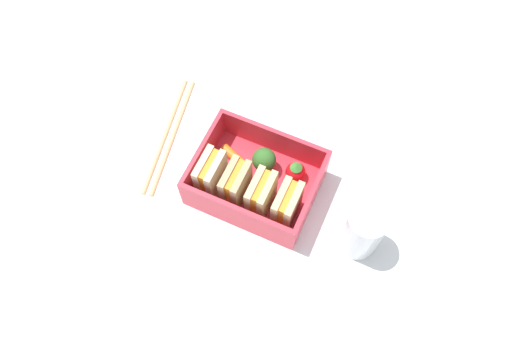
{
  "coord_description": "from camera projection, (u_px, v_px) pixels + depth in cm",
  "views": [
    {
      "loc": [
        -11.99,
        26.57,
        63.61
      ],
      "look_at": [
        0.0,
        0.0,
        2.7
      ],
      "focal_mm": 35.0,
      "sensor_mm": 36.0,
      "label": 1
    }
  ],
  "objects": [
    {
      "name": "bento_tray",
      "position": [
        256.0,
        185.0,
        0.69
      ],
      "size": [
        16.4,
        12.81,
        1.2
      ],
      "primitive_type": "cube",
      "color": "#D73140",
      "rests_on": "ground_plane"
    },
    {
      "name": "ground_plane",
      "position": [
        256.0,
        190.0,
        0.71
      ],
      "size": [
        120.0,
        120.0,
        2.0
      ],
      "primitive_type": "cube",
      "color": "white"
    },
    {
      "name": "drinking_glass",
      "position": [
        362.0,
        231.0,
        0.62
      ],
      "size": [
        5.07,
        5.07,
        8.86
      ],
      "primitive_type": "cylinder",
      "color": "white",
      "rests_on": "ground_plane"
    },
    {
      "name": "carrot_stick_far_left",
      "position": [
        233.0,
        156.0,
        0.7
      ],
      "size": [
        4.1,
        2.62,
        1.32
      ],
      "primitive_type": "cylinder",
      "rotation": [
        1.57,
        0.0,
        4.35
      ],
      "color": "orange",
      "rests_on": "bento_tray"
    },
    {
      "name": "sandwich_left",
      "position": [
        287.0,
        205.0,
        0.64
      ],
      "size": [
        2.63,
        4.96,
        6.32
      ],
      "color": "#DDBA83",
      "rests_on": "bento_tray"
    },
    {
      "name": "broccoli_floret",
      "position": [
        264.0,
        160.0,
        0.68
      ],
      "size": [
        3.29,
        3.29,
        4.17
      ],
      "color": "#8ED05F",
      "rests_on": "bento_tray"
    },
    {
      "name": "strawberry_far_left",
      "position": [
        296.0,
        172.0,
        0.68
      ],
      "size": [
        2.78,
        2.78,
        3.38
      ],
      "color": "red",
      "rests_on": "bento_tray"
    },
    {
      "name": "sandwich_center_right",
      "position": [
        211.0,
        174.0,
        0.66
      ],
      "size": [
        2.63,
        4.96,
        6.32
      ],
      "color": "beige",
      "rests_on": "bento_tray"
    },
    {
      "name": "sandwich_center_left",
      "position": [
        261.0,
        194.0,
        0.65
      ],
      "size": [
        2.63,
        4.96,
        6.32
      ],
      "color": "#D8BB81",
      "rests_on": "bento_tray"
    },
    {
      "name": "chopstick_pair",
      "position": [
        169.0,
        134.0,
        0.73
      ],
      "size": [
        5.42,
        19.92,
        0.7
      ],
      "color": "tan",
      "rests_on": "ground_plane"
    },
    {
      "name": "sandwich_center",
      "position": [
        236.0,
        184.0,
        0.65
      ],
      "size": [
        2.63,
        4.96,
        6.32
      ],
      "color": "tan",
      "rests_on": "bento_tray"
    },
    {
      "name": "bento_rim",
      "position": [
        256.0,
        176.0,
        0.67
      ],
      "size": [
        16.4,
        12.81,
        4.89
      ],
      "color": "#D73140",
      "rests_on": "bento_tray"
    }
  ]
}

